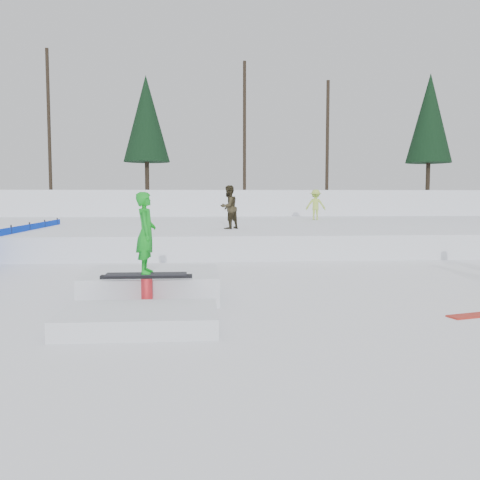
{
  "coord_description": "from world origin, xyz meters",
  "views": [
    {
      "loc": [
        -0.37,
        -9.4,
        2.05
      ],
      "look_at": [
        0.5,
        2.0,
        1.1
      ],
      "focal_mm": 40.0,
      "sensor_mm": 36.0,
      "label": 1
    }
  ],
  "objects": [
    {
      "name": "ground",
      "position": [
        0.0,
        0.0,
        0.0
      ],
      "size": [
        120.0,
        120.0,
        0.0
      ],
      "primitive_type": "plane",
      "color": "white"
    },
    {
      "name": "snow_berm",
      "position": [
        0.0,
        30.0,
        1.2
      ],
      "size": [
        60.0,
        14.0,
        2.4
      ],
      "primitive_type": "cube",
      "color": "white",
      "rests_on": "ground"
    },
    {
      "name": "snow_midrise",
      "position": [
        0.0,
        16.0,
        0.4
      ],
      "size": [
        50.0,
        18.0,
        0.8
      ],
      "primitive_type": "cube",
      "color": "white",
      "rests_on": "ground"
    },
    {
      "name": "treeline",
      "position": [
        6.18,
        28.28,
        7.45
      ],
      "size": [
        40.24,
        4.22,
        10.5
      ],
      "color": "black",
      "rests_on": "snow_berm"
    },
    {
      "name": "walker_olive",
      "position": [
        0.73,
        10.68,
        1.62
      ],
      "size": [
        1.01,
        1.0,
        1.64
      ],
      "primitive_type": "imported",
      "rotation": [
        0.0,
        0.0,
        3.91
      ],
      "color": "#2E2717",
      "rests_on": "snow_midrise"
    },
    {
      "name": "walker_ygreen",
      "position": [
        5.65,
        17.98,
        1.58
      ],
      "size": [
        1.13,
        0.84,
        1.57
      ],
      "primitive_type": "imported",
      "rotation": [
        0.0,
        0.0,
        2.86
      ],
      "color": "#B1D84E",
      "rests_on": "snow_midrise"
    },
    {
      "name": "jib_rail_feature",
      "position": [
        -1.3,
        0.58,
        0.3
      ],
      "size": [
        2.6,
        4.4,
        2.11
      ],
      "color": "white",
      "rests_on": "ground"
    }
  ]
}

